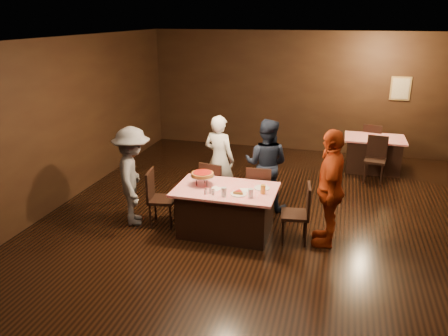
{
  "coord_description": "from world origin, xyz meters",
  "views": [
    {
      "loc": [
        0.89,
        -6.15,
        3.37
      ],
      "look_at": [
        -0.87,
        0.31,
        1.0
      ],
      "focal_mm": 35.0,
      "sensor_mm": 36.0,
      "label": 1
    }
  ],
  "objects_px": {
    "chair_far_left": "(215,186)",
    "plate_empty": "(262,188)",
    "diner_navy_hoodie": "(266,164)",
    "chair_back_far": "(372,143)",
    "pizza_stand": "(203,174)",
    "glass_front_right": "(251,193)",
    "main_table": "(226,211)",
    "diner_grey_knit": "(133,176)",
    "chair_far_right": "(259,191)",
    "chair_back_near": "(375,160)",
    "diner_white_jacket": "(219,159)",
    "glass_front_left": "(224,192)",
    "chair_end_right": "(295,213)",
    "diner_red_shirt": "(330,188)",
    "glass_amber": "(263,189)",
    "chair_end_left": "(162,198)",
    "back_table": "(373,154)"
  },
  "relations": [
    {
      "from": "main_table",
      "to": "glass_amber",
      "type": "height_order",
      "value": "glass_amber"
    },
    {
      "from": "chair_end_right",
      "to": "chair_far_right",
      "type": "bearing_deg",
      "value": -144.52
    },
    {
      "from": "main_table",
      "to": "diner_grey_knit",
      "type": "relative_size",
      "value": 0.96
    },
    {
      "from": "main_table",
      "to": "chair_back_far",
      "type": "xyz_separation_m",
      "value": [
        2.43,
        4.39,
        0.09
      ]
    },
    {
      "from": "diner_red_shirt",
      "to": "glass_amber",
      "type": "height_order",
      "value": "diner_red_shirt"
    },
    {
      "from": "chair_back_far",
      "to": "glass_front_left",
      "type": "distance_m",
      "value": 5.27
    },
    {
      "from": "main_table",
      "to": "back_table",
      "type": "relative_size",
      "value": 1.23
    },
    {
      "from": "chair_far_right",
      "to": "chair_back_near",
      "type": "distance_m",
      "value": 3.1
    },
    {
      "from": "chair_back_near",
      "to": "pizza_stand",
      "type": "height_order",
      "value": "pizza_stand"
    },
    {
      "from": "chair_end_left",
      "to": "glass_front_left",
      "type": "relative_size",
      "value": 6.79
    },
    {
      "from": "chair_back_far",
      "to": "diner_grey_knit",
      "type": "bearing_deg",
      "value": 61.05
    },
    {
      "from": "plate_empty",
      "to": "glass_front_left",
      "type": "relative_size",
      "value": 1.79
    },
    {
      "from": "plate_empty",
      "to": "glass_front_right",
      "type": "distance_m",
      "value": 0.42
    },
    {
      "from": "back_table",
      "to": "chair_back_near",
      "type": "xyz_separation_m",
      "value": [
        0.0,
        -0.7,
        0.09
      ]
    },
    {
      "from": "diner_white_jacket",
      "to": "chair_far_right",
      "type": "bearing_deg",
      "value": 166.34
    },
    {
      "from": "chair_back_near",
      "to": "diner_navy_hoodie",
      "type": "height_order",
      "value": "diner_navy_hoodie"
    },
    {
      "from": "diner_grey_knit",
      "to": "diner_navy_hoodie",
      "type": "bearing_deg",
      "value": -83.62
    },
    {
      "from": "main_table",
      "to": "chair_back_far",
      "type": "relative_size",
      "value": 1.68
    },
    {
      "from": "chair_back_near",
      "to": "plate_empty",
      "type": "xyz_separation_m",
      "value": [
        -1.88,
        -2.94,
        0.3
      ]
    },
    {
      "from": "chair_back_near",
      "to": "glass_front_right",
      "type": "height_order",
      "value": "chair_back_near"
    },
    {
      "from": "chair_back_near",
      "to": "diner_white_jacket",
      "type": "distance_m",
      "value": 3.46
    },
    {
      "from": "main_table",
      "to": "chair_end_left",
      "type": "bearing_deg",
      "value": 180.0
    },
    {
      "from": "chair_end_left",
      "to": "diner_grey_knit",
      "type": "bearing_deg",
      "value": 85.6
    },
    {
      "from": "pizza_stand",
      "to": "glass_front_right",
      "type": "height_order",
      "value": "pizza_stand"
    },
    {
      "from": "chair_far_left",
      "to": "chair_end_right",
      "type": "bearing_deg",
      "value": 162.73
    },
    {
      "from": "main_table",
      "to": "back_table",
      "type": "distance_m",
      "value": 4.5
    },
    {
      "from": "diner_white_jacket",
      "to": "chair_end_right",
      "type": "bearing_deg",
      "value": 156.81
    },
    {
      "from": "chair_back_far",
      "to": "diner_red_shirt",
      "type": "bearing_deg",
      "value": 92.15
    },
    {
      "from": "main_table",
      "to": "plate_empty",
      "type": "height_order",
      "value": "plate_empty"
    },
    {
      "from": "diner_navy_hoodie",
      "to": "plate_empty",
      "type": "distance_m",
      "value": 1.02
    },
    {
      "from": "diner_red_shirt",
      "to": "glass_front_left",
      "type": "xyz_separation_m",
      "value": [
        -1.54,
        -0.39,
        -0.07
      ]
    },
    {
      "from": "glass_front_right",
      "to": "diner_grey_knit",
      "type": "bearing_deg",
      "value": 174.11
    },
    {
      "from": "diner_white_jacket",
      "to": "diner_navy_hoodie",
      "type": "height_order",
      "value": "diner_white_jacket"
    },
    {
      "from": "chair_far_right",
      "to": "diner_navy_hoodie",
      "type": "height_order",
      "value": "diner_navy_hoodie"
    },
    {
      "from": "chair_far_right",
      "to": "glass_amber",
      "type": "relative_size",
      "value": 6.79
    },
    {
      "from": "back_table",
      "to": "chair_back_far",
      "type": "height_order",
      "value": "chair_back_far"
    },
    {
      "from": "pizza_stand",
      "to": "chair_end_left",
      "type": "bearing_deg",
      "value": -175.91
    },
    {
      "from": "chair_far_left",
      "to": "chair_back_far",
      "type": "bearing_deg",
      "value": -118.57
    },
    {
      "from": "chair_far_left",
      "to": "plate_empty",
      "type": "xyz_separation_m",
      "value": [
        0.95,
        -0.6,
        0.3
      ]
    },
    {
      "from": "chair_back_near",
      "to": "chair_back_far",
      "type": "bearing_deg",
      "value": 98.19
    },
    {
      "from": "main_table",
      "to": "glass_amber",
      "type": "bearing_deg",
      "value": -4.76
    },
    {
      "from": "plate_empty",
      "to": "diner_navy_hoodie",
      "type": "bearing_deg",
      "value": 96.52
    },
    {
      "from": "chair_far_right",
      "to": "diner_grey_knit",
      "type": "height_order",
      "value": "diner_grey_knit"
    },
    {
      "from": "chair_back_near",
      "to": "diner_navy_hoodie",
      "type": "relative_size",
      "value": 0.57
    },
    {
      "from": "chair_back_near",
      "to": "chair_far_right",
      "type": "bearing_deg",
      "value": -122.76
    },
    {
      "from": "diner_navy_hoodie",
      "to": "chair_back_far",
      "type": "bearing_deg",
      "value": -115.81
    },
    {
      "from": "chair_far_right",
      "to": "chair_end_right",
      "type": "relative_size",
      "value": 1.0
    },
    {
      "from": "main_table",
      "to": "diner_navy_hoodie",
      "type": "height_order",
      "value": "diner_navy_hoodie"
    },
    {
      "from": "main_table",
      "to": "diner_grey_knit",
      "type": "bearing_deg",
      "value": -178.54
    },
    {
      "from": "diner_white_jacket",
      "to": "diner_grey_knit",
      "type": "distance_m",
      "value": 1.68
    }
  ]
}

